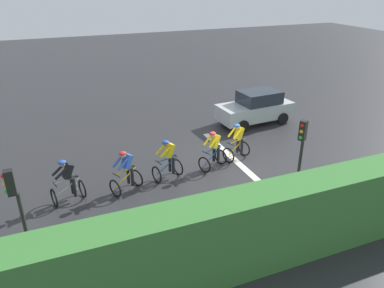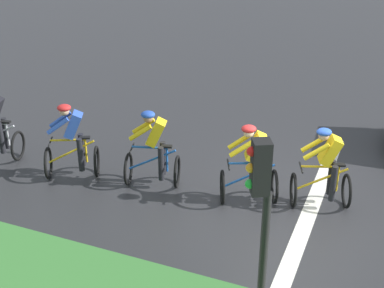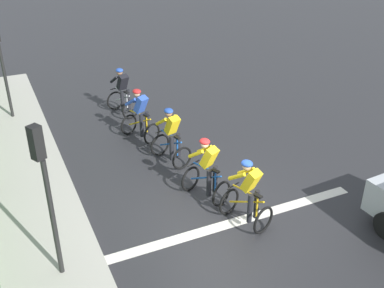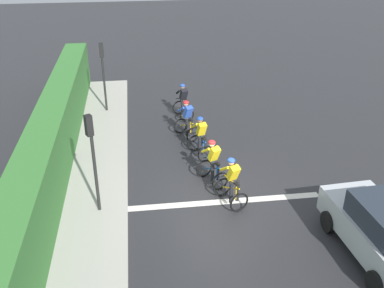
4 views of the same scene
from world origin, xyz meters
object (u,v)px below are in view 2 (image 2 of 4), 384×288
Objects in this scene: cyclist_second at (72,143)px; traffic_light_near_crossing at (260,228)px; cyclist_fourth at (252,166)px; cyclist_mid at (154,151)px; cyclist_trailing at (325,170)px.

cyclist_second is 0.50× the size of traffic_light_near_crossing.
cyclist_second is 6.19m from traffic_light_near_crossing.
traffic_light_near_crossing reaches higher than cyclist_fourth.
cyclist_second is 1.00× the size of cyclist_mid.
traffic_light_near_crossing is at bearing -124.92° from cyclist_second.
traffic_light_near_crossing is (-3.89, -1.19, 1.43)m from cyclist_fourth.
cyclist_fourth is (0.12, -2.02, 0.00)m from cyclist_mid.
cyclist_second is at bearing 99.21° from cyclist_trailing.
cyclist_second is 1.00× the size of cyclist_fourth.
cyclist_second is 1.00× the size of cyclist_trailing.
cyclist_mid is 1.00× the size of cyclist_trailing.
cyclist_trailing is (0.50, -3.35, 0.00)m from cyclist_mid.
traffic_light_near_crossing reaches higher than cyclist_trailing.
traffic_light_near_crossing is (-3.45, -4.94, 1.43)m from cyclist_second.
cyclist_mid is 1.00× the size of cyclist_fourth.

